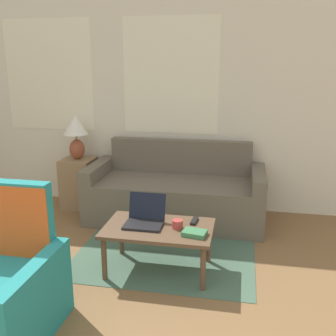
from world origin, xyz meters
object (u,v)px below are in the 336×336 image
Objects in this scene: tv_remote at (194,221)px; table_lamp at (76,132)px; couch at (176,195)px; laptop at (145,218)px; coffee_table at (158,232)px; cup_navy at (177,224)px; book_red at (194,233)px.

table_lamp is at bearing 143.19° from tv_remote.
couch is 6.10× the size of laptop.
couch reaches higher than coffee_table.
table_lamp is 5.88× the size of cup_navy.
table_lamp is at bearing 132.00° from laptop.
laptop reaches higher than tv_remote.
tv_remote is at bearing 15.74° from laptop.
coffee_table is (1.27, -1.31, -0.57)m from table_lamp.
couch is 1.20m from cup_navy.
tv_remote is at bearing 29.18° from coffee_table.
coffee_table is 0.33m from book_red.
cup_navy is at bearing -7.53° from laptop.
laptop is 1.55× the size of book_red.
couch reaches higher than cup_navy.
tv_remote reaches higher than coffee_table.
couch is at bearing 106.08° from book_red.
table_lamp is at bearing 137.50° from cup_navy.
cup_navy is 0.44× the size of book_red.
laptop is at bearing -93.49° from couch.
tv_remote is (1.54, -1.16, -0.51)m from table_lamp.
laptop is (-0.07, -1.13, 0.18)m from couch.
tv_remote is at bearing 97.68° from book_red.
couch reaches higher than laptop.
couch is 12.49× the size of tv_remote.
book_red is at bearing -34.79° from cup_navy.
cup_navy reaches higher than tv_remote.
laptop is 0.29m from cup_navy.
cup_navy is (0.21, -1.17, 0.16)m from couch.
tv_remote is (0.28, 0.15, 0.06)m from coffee_table.
couch is 2.14× the size of coffee_table.
cup_navy is (0.28, -0.04, -0.02)m from laptop.
book_red is at bearing -18.26° from laptop.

